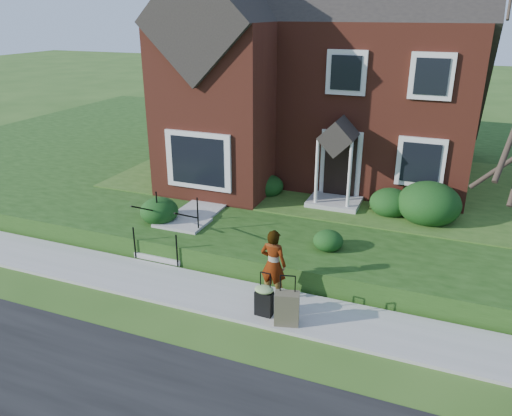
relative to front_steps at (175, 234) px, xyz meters
The scene contains 10 objects.
ground 3.14m from the front_steps, 36.42° to the right, with size 120.00×120.00×0.00m, color #2D5119.
sidewalk 3.14m from the front_steps, 36.42° to the right, with size 60.00×1.60×0.08m, color #9E9B93.
terrace 11.15m from the front_steps, 54.33° to the left, with size 44.00×20.00×0.60m, color #1B3C10.
walkway 3.16m from the front_steps, 90.00° to the left, with size 1.20×6.00×0.06m, color #9E9B93.
main_house 9.41m from the front_steps, 73.56° to the left, with size 10.40×10.20×9.40m.
front_steps is the anchor object (origin of this frame).
foundation_shrubs 4.93m from the front_steps, 38.05° to the left, with size 9.53×4.43×1.27m.
woman 3.79m from the front_steps, 22.87° to the right, with size 0.62×0.41×1.70m, color #999999.
suitcase_black 4.19m from the front_steps, 32.31° to the right, with size 0.44×0.37×1.02m.
suitcase_olive 4.75m from the front_steps, 30.03° to the right, with size 0.58×0.41×1.13m.
Camera 1 is at (4.34, -9.13, 6.33)m, focal length 35.00 mm.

